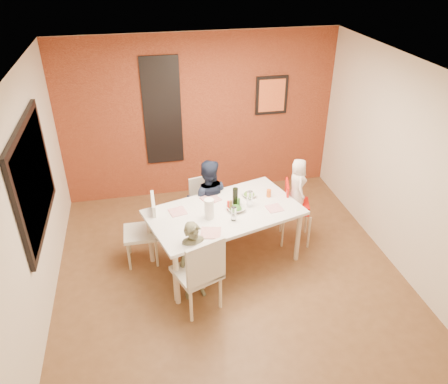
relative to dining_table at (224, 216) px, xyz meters
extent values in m
plane|color=brown|center=(0.01, -0.21, -0.74)|extent=(4.50, 4.50, 0.00)
cube|color=silver|center=(0.01, -0.21, 1.96)|extent=(4.50, 4.50, 0.02)
cube|color=#EEE0C5|center=(0.01, 2.04, 0.61)|extent=(4.50, 0.02, 2.70)
cube|color=#EEE0C5|center=(0.01, -2.46, 0.61)|extent=(4.50, 0.02, 2.70)
cube|color=#EEE0C5|center=(-2.24, -0.21, 0.61)|extent=(0.02, 4.50, 2.70)
cube|color=#EEE0C5|center=(2.26, -0.21, 0.61)|extent=(0.02, 4.50, 2.70)
cube|color=maroon|center=(0.01, 2.02, 0.61)|extent=(4.50, 0.02, 2.70)
cube|color=black|center=(-2.21, -0.01, 0.81)|extent=(0.05, 1.70, 1.30)
cube|color=black|center=(-2.19, -0.01, 0.81)|extent=(0.02, 1.55, 1.15)
cube|color=silver|center=(-0.59, 2.00, 0.76)|extent=(0.55, 0.03, 1.70)
cube|color=black|center=(-0.59, 2.00, 0.76)|extent=(0.60, 0.03, 1.76)
cube|color=black|center=(1.21, 2.00, 0.91)|extent=(0.54, 0.03, 0.64)
cube|color=orange|center=(1.21, 1.98, 0.91)|extent=(0.44, 0.01, 0.54)
cube|color=white|center=(0.00, 0.00, 0.05)|extent=(2.18, 1.59, 0.04)
cylinder|color=beige|center=(-0.73, -0.69, -0.36)|extent=(0.07, 0.07, 0.77)
cylinder|color=beige|center=(-0.98, 0.19, -0.36)|extent=(0.07, 0.07, 0.77)
cylinder|color=beige|center=(0.98, -0.19, -0.36)|extent=(0.07, 0.07, 0.77)
cylinder|color=beige|center=(0.73, 0.69, -0.36)|extent=(0.07, 0.07, 0.77)
cube|color=beige|center=(-0.49, -0.75, -0.24)|extent=(0.63, 0.63, 0.06)
cube|color=beige|center=(-0.41, -0.96, 0.04)|extent=(0.47, 0.22, 0.56)
cylinder|color=beige|center=(-0.38, -0.50, -0.50)|extent=(0.04, 0.04, 0.48)
cylinder|color=beige|center=(-0.23, -0.87, -0.50)|extent=(0.04, 0.04, 0.48)
cylinder|color=beige|center=(-0.75, -0.64, -0.50)|extent=(0.04, 0.04, 0.48)
cylinder|color=beige|center=(-0.61, -1.01, -0.50)|extent=(0.04, 0.04, 0.48)
cube|color=silver|center=(-0.12, 0.75, -0.34)|extent=(0.47, 0.47, 0.04)
cube|color=silver|center=(-0.16, 0.92, -0.12)|extent=(0.39, 0.12, 0.45)
cylinder|color=tan|center=(-0.24, 0.55, -0.55)|extent=(0.03, 0.03, 0.39)
cylinder|color=tan|center=(-0.31, 0.87, -0.55)|extent=(0.03, 0.03, 0.39)
cylinder|color=tan|center=(0.08, 0.63, -0.55)|extent=(0.03, 0.03, 0.39)
cylinder|color=tan|center=(0.01, 0.94, -0.55)|extent=(0.03, 0.03, 0.39)
cube|color=white|center=(-1.10, 0.25, -0.28)|extent=(0.45, 0.45, 0.05)
cube|color=white|center=(-0.90, 0.24, -0.03)|extent=(0.04, 0.45, 0.51)
cylinder|color=#BFB18E|center=(-1.28, 0.43, -0.52)|extent=(0.04, 0.04, 0.44)
cylinder|color=#BFB18E|center=(-0.92, 0.43, -0.52)|extent=(0.04, 0.04, 0.44)
cylinder|color=#BFB18E|center=(-1.29, 0.06, -0.52)|extent=(0.04, 0.04, 0.44)
cylinder|color=#BFB18E|center=(-0.92, 0.06, -0.52)|extent=(0.04, 0.04, 0.44)
cube|color=red|center=(1.11, 0.26, -0.20)|extent=(0.41, 0.41, 0.05)
cube|color=red|center=(0.96, 0.31, 0.02)|extent=(0.12, 0.33, 0.39)
cube|color=red|center=(1.11, 0.26, -0.11)|extent=(0.41, 0.41, 0.02)
cylinder|color=#C2AF90|center=(1.24, 0.03, -0.48)|extent=(0.03, 0.03, 0.52)
cylinder|color=#C2AF90|center=(0.88, 0.13, -0.48)|extent=(0.03, 0.03, 0.52)
cylinder|color=#C2AF90|center=(1.34, 0.39, -0.48)|extent=(0.03, 0.03, 0.52)
cylinder|color=#C2AF90|center=(0.98, 0.49, -0.48)|extent=(0.03, 0.03, 0.52)
imported|color=#5C5B41|center=(-0.49, -0.59, -0.20)|extent=(0.43, 0.32, 1.08)
imported|color=#151C30|center=(-0.12, 0.59, -0.11)|extent=(0.68, 0.57, 1.27)
imported|color=silver|center=(1.09, 0.26, 0.20)|extent=(0.27, 0.39, 0.75)
cube|color=white|center=(-0.26, -0.45, 0.08)|extent=(0.29, 0.29, 0.01)
cube|color=silver|center=(-0.12, 0.33, 0.08)|extent=(0.30, 0.30, 0.01)
cube|color=white|center=(0.66, -0.08, 0.08)|extent=(0.22, 0.22, 0.01)
cube|color=white|center=(-0.60, 0.10, 0.08)|extent=(0.25, 0.25, 0.01)
imported|color=white|center=(0.15, -0.02, 0.10)|extent=(0.29, 0.29, 0.06)
imported|color=white|center=(0.41, 0.29, 0.10)|extent=(0.22, 0.22, 0.05)
cylinder|color=black|center=(0.16, 0.09, 0.21)|extent=(0.07, 0.07, 0.27)
cylinder|color=white|center=(0.07, -0.23, 0.17)|extent=(0.07, 0.07, 0.19)
cylinder|color=white|center=(0.35, 0.05, 0.18)|extent=(0.08, 0.08, 0.22)
cylinder|color=white|center=(-0.22, -0.12, 0.21)|extent=(0.12, 0.12, 0.27)
cylinder|color=red|center=(0.06, 0.02, 0.14)|extent=(0.03, 0.03, 0.13)
cylinder|color=#387A28|center=(0.20, 0.03, 0.15)|extent=(0.04, 0.04, 0.15)
cylinder|color=brown|center=(0.09, 0.01, 0.14)|extent=(0.04, 0.04, 0.14)
cylinder|color=orange|center=(0.67, 0.23, 0.13)|extent=(0.06, 0.06, 0.11)
camera|label=1|loc=(-0.98, -4.67, 3.17)|focal=35.00mm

